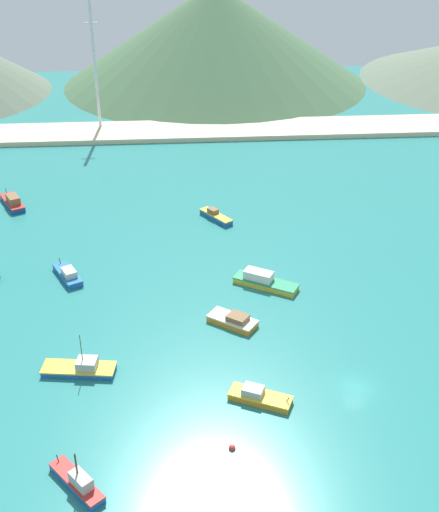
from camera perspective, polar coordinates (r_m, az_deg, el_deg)
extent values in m
cube|color=teal|center=(114.00, 7.89, -1.38)|extent=(260.00, 280.00, 0.50)
cube|color=orange|center=(99.59, 1.12, -5.65)|extent=(7.68, 6.77, 0.85)
cube|color=white|center=(99.29, 1.12, -5.40)|extent=(7.83, 6.91, 0.20)
cube|color=brown|center=(98.63, 1.58, -5.32)|extent=(3.74, 3.61, 0.81)
cube|color=gold|center=(108.67, 3.99, -2.41)|extent=(10.55, 7.87, 0.84)
cube|color=#238C5B|center=(108.40, 4.00, -2.17)|extent=(10.76, 8.02, 0.20)
cube|color=silver|center=(108.40, 3.38, -1.65)|extent=(5.14, 4.28, 1.41)
cube|color=orange|center=(86.56, 3.52, -12.12)|extent=(8.29, 5.73, 0.72)
cube|color=gold|center=(86.25, 3.53, -11.89)|extent=(8.46, 5.85, 0.20)
cube|color=#B2ADA3|center=(86.09, 2.90, -11.46)|extent=(3.22, 2.91, 0.93)
cylinder|color=#4C3823|center=(85.32, 5.87, -12.20)|extent=(0.47, 0.30, 0.99)
cube|color=#1E5BA8|center=(129.85, -0.29, 3.34)|extent=(6.13, 7.59, 0.89)
cube|color=gold|center=(129.61, -0.29, 3.56)|extent=(6.26, 7.75, 0.20)
cube|color=brown|center=(130.07, -0.57, 3.92)|extent=(2.33, 2.47, 0.85)
cube|color=#1E5BA8|center=(92.65, -11.98, -9.56)|extent=(9.98, 4.35, 0.71)
cube|color=gold|center=(92.37, -12.01, -9.34)|extent=(10.18, 4.44, 0.20)
cube|color=#B2ADA3|center=(91.63, -11.32, -9.04)|extent=(2.97, 2.65, 1.25)
cylinder|color=#4C3823|center=(90.16, -11.81, -7.71)|extent=(0.11, 0.11, 4.03)
cube|color=#1E5BA8|center=(113.52, -12.91, -1.65)|extent=(5.80, 8.19, 0.84)
cube|color=#1E669E|center=(113.26, -12.94, -1.42)|extent=(5.92, 8.36, 0.20)
cube|color=beige|center=(112.12, -12.80, -1.38)|extent=(3.01, 3.48, 1.04)
cylinder|color=#4C3823|center=(115.99, -13.55, -0.43)|extent=(0.34, 0.51, 1.15)
cube|color=#1E5BA8|center=(78.25, -12.15, -18.57)|extent=(6.69, 7.48, 0.79)
cube|color=red|center=(77.89, -12.19, -18.32)|extent=(6.82, 7.63, 0.20)
cube|color=#B2ADA3|center=(76.69, -11.82, -18.36)|extent=(2.94, 3.12, 1.40)
cylinder|color=#4C3823|center=(79.85, -13.72, -16.59)|extent=(0.41, 0.45, 1.08)
cylinder|color=#4C3823|center=(75.50, -12.24, -17.02)|extent=(0.19, 0.19, 2.85)
cube|color=#14478C|center=(141.93, -17.35, 4.33)|extent=(6.46, 9.22, 0.97)
cube|color=red|center=(141.70, -17.39, 4.54)|extent=(6.59, 9.40, 0.20)
cube|color=brown|center=(140.36, -17.31, 4.68)|extent=(3.51, 4.28, 1.46)
cylinder|color=#4C3823|center=(145.10, -17.86, 5.31)|extent=(0.37, 0.57, 1.31)
sphere|color=red|center=(80.59, 1.09, -16.17)|extent=(0.82, 0.82, 0.82)
cube|color=beige|center=(178.68, 3.38, 10.84)|extent=(247.00, 14.81, 1.20)
cone|color=#476B47|center=(221.80, -0.39, 18.54)|extent=(97.77, 97.77, 30.76)
cylinder|color=silver|center=(177.12, -10.65, 15.66)|extent=(0.77, 0.77, 33.40)
cylinder|color=silver|center=(174.95, -10.98, 19.06)|extent=(3.34, 0.38, 0.38)
cylinder|color=silver|center=(176.23, -10.77, 16.93)|extent=(0.38, 2.67, 0.38)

